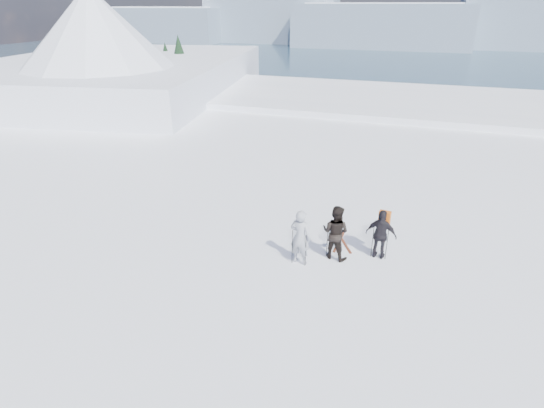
{
  "coord_description": "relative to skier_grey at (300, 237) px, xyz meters",
  "views": [
    {
      "loc": [
        1.96,
        -9.97,
        8.07
      ],
      "look_at": [
        -2.46,
        3.0,
        1.58
      ],
      "focal_mm": 28.0,
      "sensor_mm": 36.0,
      "label": 1
    }
  ],
  "objects": [
    {
      "name": "lake_basin",
      "position": [
        1.13,
        27.99,
        -7.49
      ],
      "size": [
        820.0,
        820.0,
        71.62
      ],
      "color": "white",
      "rests_on": "ground"
    },
    {
      "name": "far_mountain_range",
      "position": [
        30.73,
        452.77,
        -8.19
      ],
      "size": [
        770.0,
        110.0,
        53.0
      ],
      "color": "slate",
      "rests_on": "ground"
    },
    {
      "name": "near_ridge",
      "position": [
        -25.46,
        27.3,
        -4.49
      ],
      "size": [
        31.37,
        35.68,
        25.62
      ],
      "color": "white",
      "rests_on": "ground"
    },
    {
      "name": "skier_grey",
      "position": [
        0.0,
        0.0,
        0.0
      ],
      "size": [
        0.8,
        0.59,
        1.99
      ],
      "primitive_type": "imported",
      "rotation": [
        0.0,
        0.0,
        2.97
      ],
      "color": "#92959F",
      "rests_on": "ground"
    },
    {
      "name": "skier_dark",
      "position": [
        1.05,
        0.72,
        -0.01
      ],
      "size": [
        1.1,
        0.94,
        1.98
      ],
      "primitive_type": "imported",
      "rotation": [
        0.0,
        0.0,
        2.92
      ],
      "color": "black",
      "rests_on": "ground"
    },
    {
      "name": "skier_pack",
      "position": [
        2.54,
        1.21,
        -0.09
      ],
      "size": [
        1.11,
        0.58,
        1.81
      ],
      "primitive_type": "imported",
      "rotation": [
        0.0,
        0.0,
        3.0
      ],
      "color": "black",
      "rests_on": "ground"
    },
    {
      "name": "backpack",
      "position": [
        2.57,
        1.46,
        1.11
      ],
      "size": [
        0.41,
        0.27,
        0.58
      ],
      "primitive_type": "cube",
      "rotation": [
        0.0,
        0.0,
        3.0
      ],
      "color": "#CF5B13",
      "rests_on": "skier_pack"
    },
    {
      "name": "ski_poles",
      "position": [
        1.2,
        0.58,
        -0.35
      ],
      "size": [
        3.03,
        1.31,
        1.37
      ],
      "color": "black",
      "rests_on": "ground"
    },
    {
      "name": "skis_loose",
      "position": [
        1.11,
        1.87,
        -0.98
      ],
      "size": [
        0.89,
        1.7,
        0.03
      ],
      "color": "black",
      "rests_on": "ground"
    }
  ]
}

